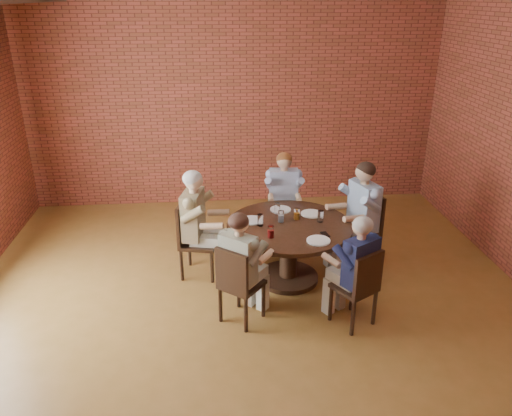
{
  "coord_description": "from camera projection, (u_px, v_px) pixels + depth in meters",
  "views": [
    {
      "loc": [
        -0.37,
        -4.37,
        3.23
      ],
      "look_at": [
        0.12,
        1.0,
        0.91
      ],
      "focal_mm": 35.0,
      "sensor_mm": 36.0,
      "label": 1
    }
  ],
  "objects": [
    {
      "name": "chair_c",
      "position": [
        192.0,
        236.0,
        6.08
      ],
      "size": [
        0.52,
        0.52,
        0.95
      ],
      "rotation": [
        0.0,
        0.0,
        1.35
      ],
      "color": "#321D10",
      "rests_on": "floor"
    },
    {
      "name": "plate_c",
      "position": [
        252.0,
        220.0,
        5.93
      ],
      "size": [
        0.26,
        0.26,
        0.01
      ],
      "primitive_type": "cylinder",
      "color": "white",
      "rests_on": "dining_table"
    },
    {
      "name": "diner_d",
      "position": [
        242.0,
        268.0,
        5.15
      ],
      "size": [
        0.75,
        0.76,
        1.26
      ],
      "primitive_type": null,
      "rotation": [
        0.0,
        0.0,
        2.46
      ],
      "color": "gray",
      "rests_on": "floor"
    },
    {
      "name": "chair_e",
      "position": [
        360.0,
        286.0,
        5.1
      ],
      "size": [
        0.52,
        0.52,
        0.89
      ],
      "rotation": [
        0.0,
        0.0,
        3.68
      ],
      "color": "#321D10",
      "rests_on": "floor"
    },
    {
      "name": "diner_c",
      "position": [
        199.0,
        225.0,
        6.01
      ],
      "size": [
        0.77,
        0.67,
        1.35
      ],
      "primitive_type": null,
      "rotation": [
        0.0,
        0.0,
        1.35
      ],
      "color": "brown",
      "rests_on": "floor"
    },
    {
      "name": "diner_b",
      "position": [
        284.0,
        199.0,
        6.83
      ],
      "size": [
        0.55,
        0.66,
        1.29
      ],
      "primitive_type": null,
      "rotation": [
        0.0,
        0.0,
        -0.08
      ],
      "color": "#96A1BF",
      "rests_on": "floor"
    },
    {
      "name": "plate_d",
      "position": [
        318.0,
        241.0,
        5.44
      ],
      "size": [
        0.26,
        0.26,
        0.01
      ],
      "primitive_type": "cylinder",
      "color": "white",
      "rests_on": "dining_table"
    },
    {
      "name": "chair_a",
      "position": [
        364.0,
        227.0,
        6.32
      ],
      "size": [
        0.56,
        0.56,
        0.96
      ],
      "rotation": [
        0.0,
        0.0,
        -1.26
      ],
      "color": "#321D10",
      "rests_on": "floor"
    },
    {
      "name": "glass_a",
      "position": [
        321.0,
        216.0,
        5.88
      ],
      "size": [
        0.07,
        0.07,
        0.14
      ],
      "primitive_type": "cylinder",
      "color": "white",
      "rests_on": "dining_table"
    },
    {
      "name": "wall_back",
      "position": [
        234.0,
        100.0,
        7.84
      ],
      "size": [
        7.0,
        0.0,
        7.0
      ],
      "primitive_type": "plane",
      "rotation": [
        1.57,
        0.0,
        0.0
      ],
      "color": "brown",
      "rests_on": "ground"
    },
    {
      "name": "glass_b",
      "position": [
        297.0,
        214.0,
        5.94
      ],
      "size": [
        0.07,
        0.07,
        0.14
      ],
      "primitive_type": "cylinder",
      "color": "white",
      "rests_on": "dining_table"
    },
    {
      "name": "glass_f",
      "position": [
        271.0,
        232.0,
        5.5
      ],
      "size": [
        0.07,
        0.07,
        0.14
      ],
      "primitive_type": "cylinder",
      "color": "white",
      "rests_on": "dining_table"
    },
    {
      "name": "glass_e",
      "position": [
        260.0,
        220.0,
        5.78
      ],
      "size": [
        0.07,
        0.07,
        0.14
      ],
      "primitive_type": "cylinder",
      "color": "white",
      "rests_on": "dining_table"
    },
    {
      "name": "chair_d",
      "position": [
        238.0,
        283.0,
        5.15
      ],
      "size": [
        0.55,
        0.55,
        0.89
      ],
      "rotation": [
        0.0,
        0.0,
        2.46
      ],
      "color": "#321D10",
      "rests_on": "floor"
    },
    {
      "name": "plate_b",
      "position": [
        280.0,
        210.0,
        6.22
      ],
      "size": [
        0.26,
        0.26,
        0.01
      ],
      "primitive_type": "cylinder",
      "color": "white",
      "rests_on": "dining_table"
    },
    {
      "name": "diner_e",
      "position": [
        355.0,
        271.0,
        5.1
      ],
      "size": [
        0.7,
        0.74,
        1.24
      ],
      "primitive_type": null,
      "rotation": [
        0.0,
        0.0,
        3.68
      ],
      "color": "#181E45",
      "rests_on": "floor"
    },
    {
      "name": "smartphone",
      "position": [
        325.0,
        234.0,
        5.58
      ],
      "size": [
        0.09,
        0.15,
        0.01
      ],
      "primitive_type": "cube",
      "rotation": [
        0.0,
        0.0,
        0.18
      ],
      "color": "black",
      "rests_on": "dining_table"
    },
    {
      "name": "plate_a",
      "position": [
        311.0,
        214.0,
        6.1
      ],
      "size": [
        0.26,
        0.26,
        0.01
      ],
      "primitive_type": "cylinder",
      "color": "white",
      "rests_on": "dining_table"
    },
    {
      "name": "chair_b",
      "position": [
        283.0,
        207.0,
        6.97
      ],
      "size": [
        0.44,
        0.44,
        0.91
      ],
      "rotation": [
        0.0,
        0.0,
        -0.08
      ],
      "color": "#321D10",
      "rests_on": "floor"
    },
    {
      "name": "glass_c",
      "position": [
        277.0,
        208.0,
        6.09
      ],
      "size": [
        0.07,
        0.07,
        0.14
      ],
      "primitive_type": "cylinder",
      "color": "white",
      "rests_on": "dining_table"
    },
    {
      "name": "dining_table",
      "position": [
        289.0,
        241.0,
        5.94
      ],
      "size": [
        1.48,
        1.48,
        0.75
      ],
      "color": "#321D10",
      "rests_on": "floor"
    },
    {
      "name": "diner_a",
      "position": [
        359.0,
        216.0,
        6.22
      ],
      "size": [
        0.82,
        0.74,
        1.38
      ],
      "primitive_type": null,
      "rotation": [
        0.0,
        0.0,
        -1.26
      ],
      "color": "#376291",
      "rests_on": "floor"
    },
    {
      "name": "glass_d",
      "position": [
        281.0,
        216.0,
        5.88
      ],
      "size": [
        0.07,
        0.07,
        0.14
      ],
      "primitive_type": "cylinder",
      "color": "white",
      "rests_on": "dining_table"
    },
    {
      "name": "floor",
      "position": [
        253.0,
        324.0,
        5.31
      ],
      "size": [
        7.0,
        7.0,
        0.0
      ],
      "primitive_type": "plane",
      "color": "olive",
      "rests_on": "ground"
    }
  ]
}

